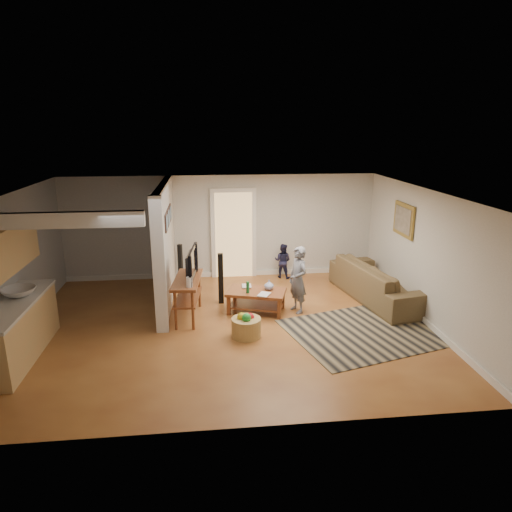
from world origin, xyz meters
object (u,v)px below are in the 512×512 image
(child, at_px, (297,311))
(toddler, at_px, (282,277))
(toy_basket, at_px, (246,326))
(coffee_table, at_px, (257,295))
(tv_console, at_px, (188,282))
(speaker_right, at_px, (180,263))
(speaker_left, at_px, (221,278))
(sofa, at_px, (377,299))

(child, bearing_deg, toddler, 157.08)
(child, bearing_deg, toy_basket, -69.39)
(coffee_table, relative_size, toddler, 1.50)
(coffee_table, xyz_separation_m, toddler, (0.86, 2.05, -0.35))
(coffee_table, distance_m, tv_console, 1.42)
(toy_basket, bearing_deg, speaker_right, 112.40)
(speaker_left, bearing_deg, toddler, 46.48)
(toy_basket, bearing_deg, speaker_left, 103.14)
(child, bearing_deg, sofa, 83.11)
(tv_console, xyz_separation_m, child, (2.16, 0.07, -0.73))
(speaker_right, relative_size, toy_basket, 1.74)
(toy_basket, bearing_deg, sofa, 26.61)
(sofa, distance_m, coffee_table, 2.73)
(coffee_table, bearing_deg, toddler, 67.19)
(sofa, distance_m, toddler, 2.46)
(child, bearing_deg, speaker_right, -152.81)
(speaker_right, bearing_deg, coffee_table, -29.80)
(tv_console, distance_m, speaker_right, 2.24)
(tv_console, distance_m, speaker_left, 0.98)
(speaker_right, bearing_deg, tv_console, -61.25)
(child, xyz_separation_m, toddler, (0.05, 2.14, 0.00))
(sofa, distance_m, speaker_left, 3.43)
(coffee_table, relative_size, child, 0.95)
(sofa, xyz_separation_m, coffee_table, (-2.68, -0.40, 0.35))
(speaker_left, bearing_deg, sofa, 0.21)
(toddler, bearing_deg, speaker_left, 70.86)
(sofa, xyz_separation_m, toy_basket, (-3.00, -1.50, 0.19))
(coffee_table, height_order, tv_console, tv_console)
(speaker_left, bearing_deg, speaker_right, 124.08)
(speaker_left, relative_size, toddler, 1.27)
(toy_basket, relative_size, toddler, 0.61)
(speaker_right, height_order, toddler, speaker_right)
(speaker_right, bearing_deg, child, -19.41)
(coffee_table, height_order, speaker_left, speaker_left)
(coffee_table, height_order, toy_basket, coffee_table)
(tv_console, height_order, speaker_left, tv_console)
(speaker_left, bearing_deg, tv_console, -129.82)
(speaker_right, distance_m, child, 3.26)
(child, bearing_deg, coffee_table, -117.38)
(coffee_table, xyz_separation_m, speaker_right, (-1.62, 2.05, 0.11))
(speaker_left, relative_size, child, 0.80)
(child, height_order, toddler, child)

